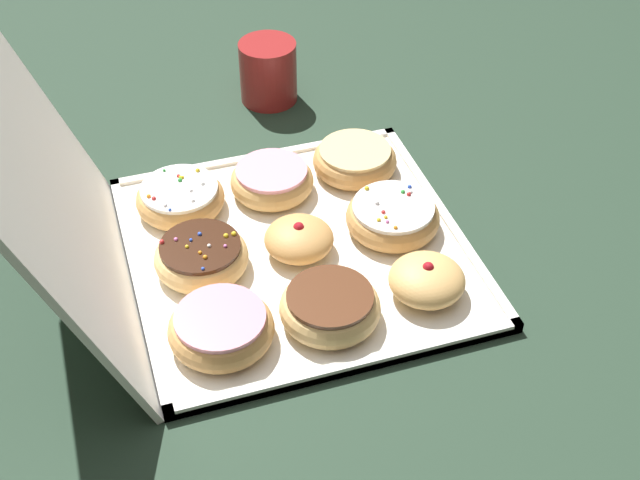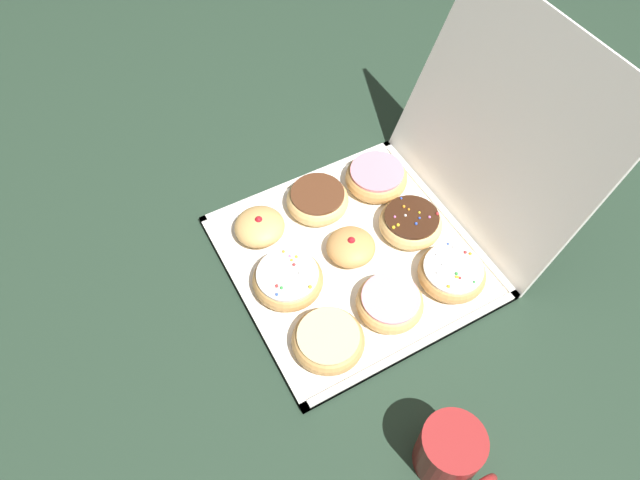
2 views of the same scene
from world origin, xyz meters
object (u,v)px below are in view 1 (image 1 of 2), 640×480
at_px(jelly_filled_donut_0, 427,280).
at_px(pink_frosted_donut_6, 221,328).
at_px(jelly_filled_donut_4, 296,239).
at_px(coffee_mug, 268,69).
at_px(donut_box, 298,251).
at_px(sprinkle_donut_7, 201,256).
at_px(glazed_ring_donut_2, 355,159).
at_px(sprinkle_donut_1, 392,216).
at_px(sprinkle_donut_8, 180,197).
at_px(chocolate_frosted_donut_3, 329,307).
at_px(pink_frosted_donut_5, 274,180).

distance_m(jelly_filled_donut_0, pink_frosted_donut_6, 0.25).
height_order(jelly_filled_donut_4, coffee_mug, coffee_mug).
bearing_deg(pink_frosted_donut_6, donut_box, -45.69).
bearing_deg(jelly_filled_donut_4, sprinkle_donut_7, 86.69).
distance_m(donut_box, glazed_ring_donut_2, 0.18).
bearing_deg(sprinkle_donut_1, sprinkle_donut_8, 64.23).
relative_size(jelly_filled_donut_0, glazed_ring_donut_2, 0.78).
distance_m(sprinkle_donut_7, sprinkle_donut_8, 0.12).
bearing_deg(chocolate_frosted_donut_3, sprinkle_donut_1, -44.81).
height_order(chocolate_frosted_donut_3, pink_frosted_donut_5, chocolate_frosted_donut_3).
height_order(jelly_filled_donut_0, jelly_filled_donut_4, jelly_filled_donut_0).
relative_size(jelly_filled_donut_0, sprinkle_donut_1, 0.75).
bearing_deg(donut_box, jelly_filled_donut_0, -135.10).
bearing_deg(jelly_filled_donut_4, coffee_mug, -9.97).
bearing_deg(jelly_filled_donut_4, pink_frosted_donut_6, 133.79).
bearing_deg(sprinkle_donut_1, jelly_filled_donut_0, 177.65).
relative_size(sprinkle_donut_1, chocolate_frosted_donut_3, 1.04).
relative_size(donut_box, jelly_filled_donut_4, 4.79).
height_order(sprinkle_donut_1, pink_frosted_donut_5, sprinkle_donut_1).
height_order(sprinkle_donut_1, sprinkle_donut_8, sprinkle_donut_1).
bearing_deg(sprinkle_donut_7, chocolate_frosted_donut_3, -136.98).
height_order(jelly_filled_donut_0, glazed_ring_donut_2, jelly_filled_donut_0).
bearing_deg(pink_frosted_donut_5, chocolate_frosted_donut_3, 179.08).
relative_size(donut_box, chocolate_frosted_donut_3, 3.56).
bearing_deg(pink_frosted_donut_5, sprinkle_donut_8, 89.21).
bearing_deg(jelly_filled_donut_0, donut_box, 44.90).
xyz_separation_m(jelly_filled_donut_0, sprinkle_donut_7, (0.12, 0.24, -0.00)).
relative_size(jelly_filled_donut_4, sprinkle_donut_7, 0.75).
distance_m(sprinkle_donut_1, chocolate_frosted_donut_3, 0.18).
relative_size(sprinkle_donut_1, glazed_ring_donut_2, 1.03).
distance_m(pink_frosted_donut_6, coffee_mug, 0.52).
bearing_deg(jelly_filled_donut_0, pink_frosted_donut_6, 90.04).
height_order(glazed_ring_donut_2, jelly_filled_donut_4, jelly_filled_donut_4).
distance_m(donut_box, jelly_filled_donut_4, 0.03).
xyz_separation_m(pink_frosted_donut_6, sprinkle_donut_7, (0.12, -0.00, -0.00)).
bearing_deg(chocolate_frosted_donut_3, pink_frosted_donut_6, 87.35).
height_order(glazed_ring_donut_2, pink_frosted_donut_6, pink_frosted_donut_6).
relative_size(pink_frosted_donut_6, sprinkle_donut_7, 1.04).
xyz_separation_m(glazed_ring_donut_2, coffee_mug, (0.24, 0.06, 0.02)).
height_order(jelly_filled_donut_0, sprinkle_donut_8, jelly_filled_donut_0).
relative_size(sprinkle_donut_7, coffee_mug, 1.06).
bearing_deg(chocolate_frosted_donut_3, donut_box, -0.60).
relative_size(donut_box, sprinkle_donut_1, 3.43).
distance_m(jelly_filled_donut_0, glazed_ring_donut_2, 0.25).
bearing_deg(pink_frosted_donut_6, jelly_filled_donut_4, -46.21).
xyz_separation_m(jelly_filled_donut_0, sprinkle_donut_1, (0.12, -0.01, -0.00)).
relative_size(sprinkle_donut_1, pink_frosted_donut_5, 1.08).
height_order(jelly_filled_donut_0, chocolate_frosted_donut_3, jelly_filled_donut_0).
bearing_deg(pink_frosted_donut_6, sprinkle_donut_7, -1.59).
bearing_deg(pink_frosted_donut_5, coffee_mug, -13.50).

